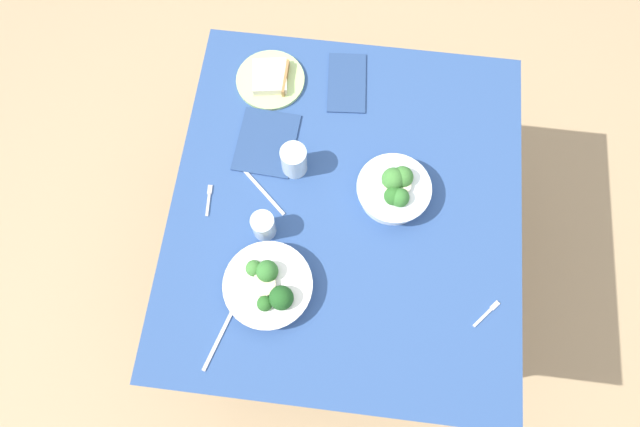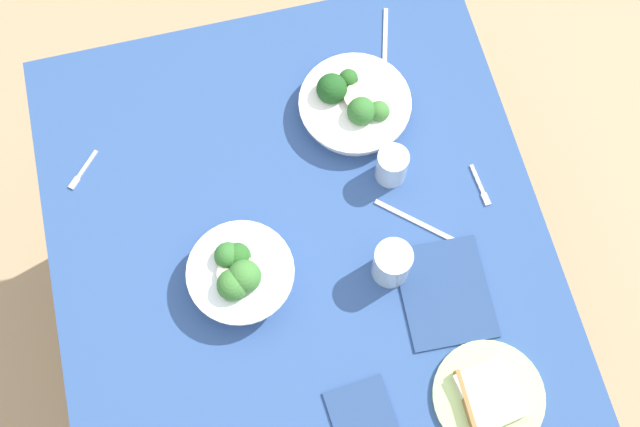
# 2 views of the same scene
# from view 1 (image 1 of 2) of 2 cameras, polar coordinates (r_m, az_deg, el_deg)

# --- Properties ---
(ground_plane) EXTENTS (6.00, 6.00, 0.00)m
(ground_plane) POSITION_cam_1_polar(r_m,az_deg,el_deg) (2.30, 1.92, -5.76)
(ground_plane) COLOR tan
(dining_table) EXTENTS (1.14, 1.03, 0.77)m
(dining_table) POSITION_cam_1_polar(r_m,az_deg,el_deg) (1.68, 2.61, -0.64)
(dining_table) COLOR #2D4C84
(dining_table) RESTS_ON ground_plane
(broccoli_bowl_far) EXTENTS (0.25, 0.25, 0.09)m
(broccoli_bowl_far) POSITION_cam_1_polar(r_m,az_deg,el_deg) (1.47, -5.51, -7.74)
(broccoli_bowl_far) COLOR white
(broccoli_bowl_far) RESTS_ON dining_table
(broccoli_bowl_near) EXTENTS (0.22, 0.22, 0.11)m
(broccoli_bowl_near) POSITION_cam_1_polar(r_m,az_deg,el_deg) (1.55, 7.97, 2.60)
(broccoli_bowl_near) COLOR white
(broccoli_bowl_near) RESTS_ON dining_table
(bread_side_plate) EXTENTS (0.22, 0.22, 0.04)m
(bread_side_plate) POSITION_cam_1_polar(r_m,az_deg,el_deg) (1.75, -5.32, 14.22)
(bread_side_plate) COLOR #B7D684
(bread_side_plate) RESTS_ON dining_table
(water_glass_center) EXTENTS (0.08, 0.08, 0.10)m
(water_glass_center) POSITION_cam_1_polar(r_m,az_deg,el_deg) (1.56, -2.82, 5.74)
(water_glass_center) COLOR silver
(water_glass_center) RESTS_ON dining_table
(water_glass_side) EXTENTS (0.07, 0.07, 0.09)m
(water_glass_side) POSITION_cam_1_polar(r_m,az_deg,el_deg) (1.50, -6.08, -1.30)
(water_glass_side) COLOR silver
(water_glass_side) RESTS_ON dining_table
(fork_by_far_bowl) EXTENTS (0.10, 0.02, 0.00)m
(fork_by_far_bowl) POSITION_cam_1_polar(r_m,az_deg,el_deg) (1.60, -11.84, 1.57)
(fork_by_far_bowl) COLOR #B7B7BC
(fork_by_far_bowl) RESTS_ON dining_table
(fork_by_near_bowl) EXTENTS (0.08, 0.07, 0.00)m
(fork_by_near_bowl) POSITION_cam_1_polar(r_m,az_deg,el_deg) (1.55, 17.52, -10.12)
(fork_by_near_bowl) COLOR #B7B7BC
(fork_by_near_bowl) RESTS_ON dining_table
(table_knife_left) EXTENTS (0.18, 0.06, 0.00)m
(table_knife_left) POSITION_cam_1_polar(r_m,az_deg,el_deg) (1.50, -10.81, -13.09)
(table_knife_left) COLOR #B7B7BC
(table_knife_left) RESTS_ON dining_table
(table_knife_right) EXTENTS (0.14, 0.15, 0.00)m
(table_knife_right) POSITION_cam_1_polar(r_m,az_deg,el_deg) (1.58, -6.16, 2.41)
(table_knife_right) COLOR #B7B7BC
(table_knife_right) RESTS_ON dining_table
(napkin_folded_upper) EXTENTS (0.23, 0.14, 0.01)m
(napkin_folded_upper) POSITION_cam_1_polar(r_m,az_deg,el_deg) (1.75, 2.89, 13.85)
(napkin_folded_upper) COLOR navy
(napkin_folded_upper) RESTS_ON dining_table
(napkin_folded_lower) EXTENTS (0.23, 0.19, 0.01)m
(napkin_folded_lower) POSITION_cam_1_polar(r_m,az_deg,el_deg) (1.65, -5.76, 7.62)
(napkin_folded_lower) COLOR navy
(napkin_folded_lower) RESTS_ON dining_table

